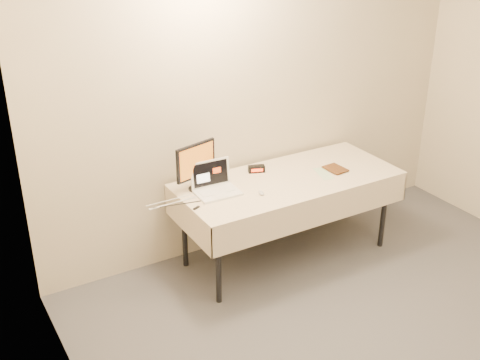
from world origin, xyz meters
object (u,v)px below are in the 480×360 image
laptop (215,185)px  book (330,161)px  table (288,185)px  monitor (196,163)px

laptop → book: 1.02m
book → table: bearing=165.8°
table → monitor: size_ratio=4.83×
laptop → table: bearing=-5.9°
book → laptop: bearing=167.5°
laptop → monitor: bearing=137.3°
table → book: 0.40m
book → monitor: bearing=163.1°
monitor → book: size_ratio=2.00×
monitor → table: bearing=-29.4°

